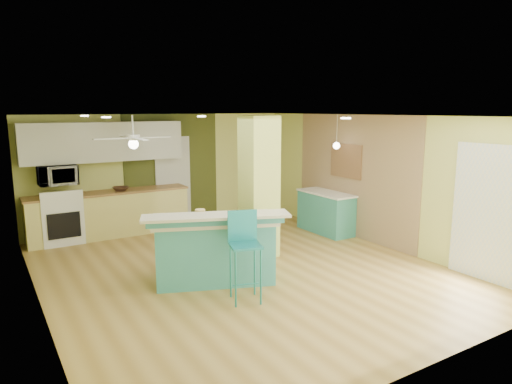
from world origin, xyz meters
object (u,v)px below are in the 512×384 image
bar_stool (244,241)px  peninsula (215,247)px  side_counter (326,212)px  fruit_bowl (121,189)px  canister (200,215)px

bar_stool → peninsula: bearing=109.3°
side_counter → bar_stool: bearing=-146.9°
peninsula → side_counter: 3.50m
peninsula → bar_stool: (0.03, -0.86, 0.31)m
peninsula → fruit_bowl: 3.38m
canister → side_counter: bearing=19.6°
peninsula → fruit_bowl: bearing=120.1°
bar_stool → canister: 0.93m
bar_stool → fruit_bowl: 4.21m
canister → peninsula: bearing=-3.2°
side_counter → canister: bearing=-160.4°
side_counter → canister: size_ratio=8.26×
side_counter → fruit_bowl: (-3.77, 2.06, 0.54)m
peninsula → bar_stool: size_ratio=1.81×
fruit_bowl → canister: (0.28, -3.30, 0.08)m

